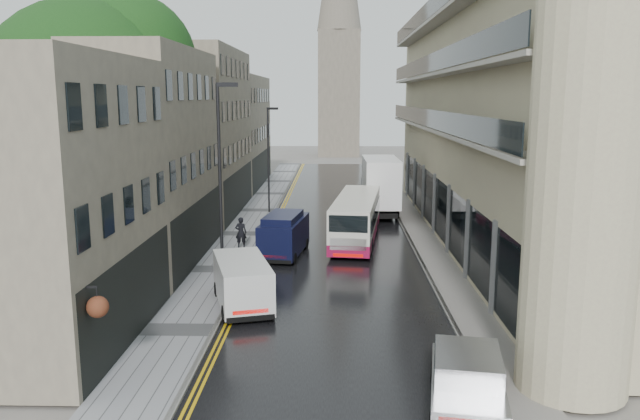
# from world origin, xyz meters

# --- Properties ---
(road) EXTENTS (9.00, 85.00, 0.02)m
(road) POSITION_xyz_m (0.00, 27.50, 0.01)
(road) COLOR black
(road) RESTS_ON ground
(left_sidewalk) EXTENTS (2.70, 85.00, 0.12)m
(left_sidewalk) POSITION_xyz_m (-5.85, 27.50, 0.06)
(left_sidewalk) COLOR gray
(left_sidewalk) RESTS_ON ground
(right_sidewalk) EXTENTS (1.80, 85.00, 0.12)m
(right_sidewalk) POSITION_xyz_m (5.40, 27.50, 0.06)
(right_sidewalk) COLOR slate
(right_sidewalk) RESTS_ON ground
(old_shop_row) EXTENTS (4.50, 56.00, 12.00)m
(old_shop_row) POSITION_xyz_m (-9.45, 30.00, 6.00)
(old_shop_row) COLOR gray
(old_shop_row) RESTS_ON ground
(modern_block) EXTENTS (8.00, 40.00, 14.00)m
(modern_block) POSITION_xyz_m (10.30, 26.00, 7.00)
(modern_block) COLOR #C5BC93
(modern_block) RESTS_ON ground
(church_spire) EXTENTS (6.40, 6.40, 40.00)m
(church_spire) POSITION_xyz_m (0.50, 82.00, 20.00)
(church_spire) COLOR slate
(church_spire) RESTS_ON ground
(tree_near) EXTENTS (10.56, 10.56, 13.89)m
(tree_near) POSITION_xyz_m (-12.50, 20.00, 6.95)
(tree_near) COLOR black
(tree_near) RESTS_ON ground
(tree_far) EXTENTS (9.24, 9.24, 12.46)m
(tree_far) POSITION_xyz_m (-12.20, 33.00, 6.23)
(tree_far) COLOR black
(tree_far) RESTS_ON ground
(cream_bus) EXTENTS (3.47, 10.27, 2.75)m
(cream_bus) POSITION_xyz_m (-0.11, 23.28, 1.39)
(cream_bus) COLOR silver
(cream_bus) RESTS_ON road
(white_lorry) EXTENTS (2.57, 8.19, 4.28)m
(white_lorry) POSITION_xyz_m (2.19, 32.99, 2.16)
(white_lorry) COLOR white
(white_lorry) RESTS_ON road
(silver_hatchback) EXTENTS (2.65, 4.73, 1.68)m
(silver_hatchback) POSITION_xyz_m (2.54, 3.92, 0.86)
(silver_hatchback) COLOR #B3B4B8
(silver_hatchback) RESTS_ON road
(white_van) EXTENTS (3.16, 4.96, 2.08)m
(white_van) POSITION_xyz_m (-4.30, 11.96, 1.06)
(white_van) COLOR silver
(white_van) RESTS_ON road
(navy_van) EXTENTS (2.60, 5.06, 2.47)m
(navy_van) POSITION_xyz_m (-3.95, 20.89, 1.25)
(navy_van) COLOR black
(navy_van) RESTS_ON road
(pedestrian) EXTENTS (0.66, 0.43, 1.79)m
(pedestrian) POSITION_xyz_m (-5.42, 23.71, 1.02)
(pedestrian) COLOR black
(pedestrian) RESTS_ON left_sidewalk
(lamp_post_near) EXTENTS (1.05, 0.57, 9.19)m
(lamp_post_near) POSITION_xyz_m (-5.62, 18.79, 4.71)
(lamp_post_near) COLOR black
(lamp_post_near) RESTS_ON left_sidewalk
(lamp_post_far) EXTENTS (0.88, 0.49, 7.76)m
(lamp_post_far) POSITION_xyz_m (-4.99, 34.97, 4.00)
(lamp_post_far) COLOR black
(lamp_post_far) RESTS_ON left_sidewalk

